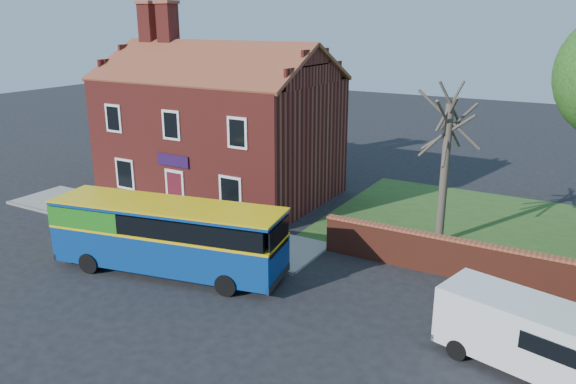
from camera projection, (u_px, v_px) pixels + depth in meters
The scene contains 7 objects.
ground at pixel (189, 306), 19.69m from camera, with size 120.00×120.00×0.00m, color black.
pavement at pixel (153, 221), 27.77m from camera, with size 18.00×3.50×0.12m, color gray.
kerb at pixel (127, 232), 26.32m from camera, with size 18.00×0.15×0.14m, color slate.
shop_building at pixel (220, 135), 31.55m from camera, with size 12.30×8.13×10.50m.
bus at pixel (161, 233), 21.99m from camera, with size 9.60×4.10×2.84m.
van_near at pixel (525, 332), 15.90m from camera, with size 5.04×2.97×2.08m.
bare_tree at pixel (445, 167), 24.30m from camera, with size 2.56×3.05×6.84m.
Camera 1 is at (11.83, -13.53, 9.65)m, focal length 35.00 mm.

